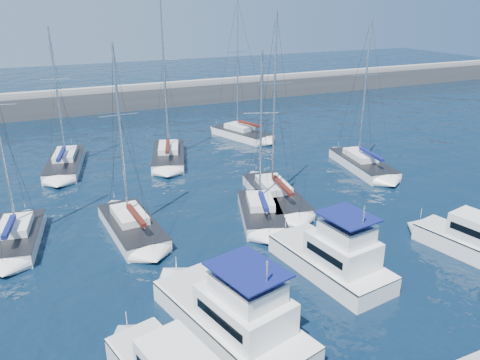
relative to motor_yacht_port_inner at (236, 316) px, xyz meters
name	(u,v)px	position (x,y,z in m)	size (l,w,h in m)	color
ground	(297,273)	(5.72, 3.62, -1.13)	(220.00, 220.00, 0.00)	black
breakwater	(123,101)	(5.72, 55.62, -0.08)	(160.00, 6.00, 4.45)	#424244
motor_yacht_port_inner	(236,316)	(0.00, 0.00, 0.00)	(5.73, 9.99, 4.69)	white
motor_yacht_stbd_inner	(334,258)	(7.68, 2.61, 0.00)	(4.43, 8.48, 4.69)	white
motor_yacht_stbd_outer	(465,239)	(17.15, 1.35, -0.19)	(3.56, 6.08, 3.20)	white
sailboat_mid_a	(16,237)	(-9.83, 14.73, -0.59)	(4.24, 7.56, 15.23)	white
sailboat_mid_b	(132,226)	(-2.25, 13.15, -0.62)	(3.63, 8.19, 13.50)	white
sailboat_mid_c	(261,212)	(7.23, 11.46, -0.62)	(5.13, 7.69, 12.82)	white
sailboat_mid_d	(275,195)	(9.86, 13.96, -0.62)	(4.51, 9.38, 15.34)	white
sailboat_mid_e	(362,164)	(21.54, 17.40, -0.62)	(4.42, 9.21, 14.44)	white
sailboat_back_a	(65,163)	(-5.22, 29.91, -0.63)	(4.99, 9.85, 13.75)	white
sailboat_back_b	(169,155)	(4.82, 27.92, -0.60)	(5.75, 9.49, 16.31)	white
sailboat_back_c	(242,133)	(15.38, 32.54, -0.59)	(5.54, 8.49, 16.21)	white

